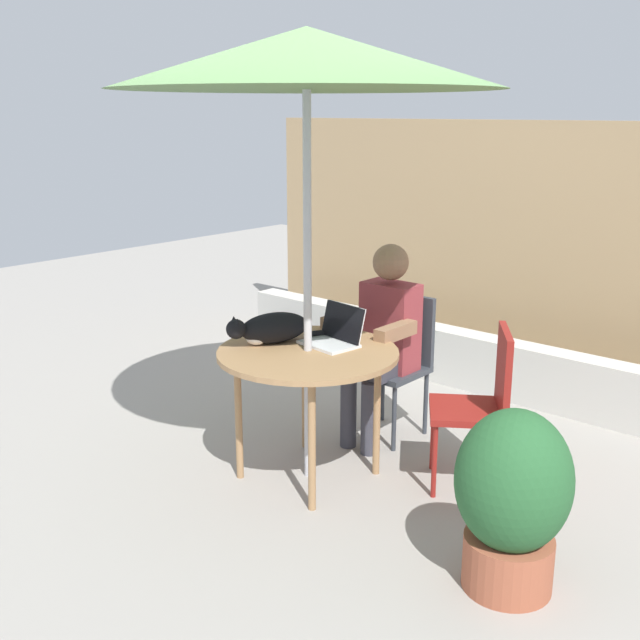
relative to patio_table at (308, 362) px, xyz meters
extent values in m
plane|color=gray|center=(0.00, 0.00, -0.68)|extent=(14.00, 14.00, 0.00)
cube|color=tan|center=(0.00, 2.46, 0.29)|extent=(4.93, 0.08, 1.93)
cube|color=beige|center=(0.00, 1.87, -0.47)|extent=(4.44, 0.20, 0.41)
cylinder|color=#9E754C|center=(0.00, 0.00, 0.05)|extent=(0.99, 0.99, 0.03)
cylinder|color=#9E754C|center=(0.27, 0.27, -0.32)|extent=(0.04, 0.04, 0.72)
cylinder|color=#9E754C|center=(-0.27, 0.27, -0.32)|extent=(0.04, 0.04, 0.72)
cylinder|color=#9E754C|center=(-0.27, -0.27, -0.32)|extent=(0.04, 0.04, 0.72)
cylinder|color=#9E754C|center=(0.27, -0.27, -0.32)|extent=(0.04, 0.04, 0.72)
cylinder|color=#B7B7BC|center=(0.00, 0.00, 0.44)|extent=(0.04, 0.04, 2.24)
cone|color=#4C723F|center=(0.00, 0.00, 1.57)|extent=(1.98, 1.98, 0.30)
sphere|color=#B7B7BC|center=(0.00, 0.00, 1.59)|extent=(0.06, 0.06, 0.06)
cube|color=#33383F|center=(0.00, 0.75, -0.25)|extent=(0.40, 0.40, 0.04)
cube|color=#33383F|center=(0.00, 0.93, -0.01)|extent=(0.40, 0.04, 0.44)
cylinder|color=#33383F|center=(0.17, 0.92, -0.47)|extent=(0.03, 0.03, 0.42)
cylinder|color=#33383F|center=(-0.17, 0.92, -0.47)|extent=(0.03, 0.03, 0.42)
cylinder|color=#33383F|center=(-0.17, 0.58, -0.47)|extent=(0.03, 0.03, 0.42)
cylinder|color=#33383F|center=(0.17, 0.58, -0.47)|extent=(0.03, 0.03, 0.42)
cube|color=maroon|center=(0.72, 0.49, -0.25)|extent=(0.56, 0.56, 0.04)
cube|color=maroon|center=(0.86, 0.59, -0.01)|extent=(0.26, 0.35, 0.44)
cylinder|color=maroon|center=(0.95, 0.45, -0.47)|extent=(0.03, 0.03, 0.42)
cylinder|color=maroon|center=(0.76, 0.73, -0.47)|extent=(0.03, 0.03, 0.42)
cylinder|color=maroon|center=(0.48, 0.54, -0.47)|extent=(0.03, 0.03, 0.42)
cylinder|color=maroon|center=(0.67, 0.26, -0.47)|extent=(0.03, 0.03, 0.42)
cube|color=maroon|center=(0.00, 0.75, 0.04)|extent=(0.34, 0.20, 0.54)
sphere|color=#936B4C|center=(0.00, 0.74, 0.44)|extent=(0.22, 0.22, 0.22)
cube|color=#383842|center=(-0.08, 0.60, -0.18)|extent=(0.12, 0.30, 0.12)
cylinder|color=#383842|center=(-0.08, 0.45, -0.45)|extent=(0.10, 0.10, 0.45)
cube|color=#383842|center=(0.08, 0.60, -0.18)|extent=(0.12, 0.30, 0.12)
cylinder|color=#383842|center=(0.08, 0.45, -0.45)|extent=(0.10, 0.10, 0.45)
cube|color=#936B4C|center=(-0.20, 0.53, 0.09)|extent=(0.08, 0.32, 0.08)
cube|color=#936B4C|center=(0.20, 0.53, 0.09)|extent=(0.08, 0.32, 0.08)
cube|color=silver|center=(0.03, 0.14, 0.07)|extent=(0.33, 0.26, 0.02)
cube|color=black|center=(0.04, 0.24, 0.18)|extent=(0.31, 0.10, 0.20)
cube|color=silver|center=(0.04, 0.25, 0.18)|extent=(0.30, 0.10, 0.20)
ellipsoid|color=black|center=(-0.24, -0.01, 0.15)|extent=(0.33, 0.44, 0.17)
sphere|color=black|center=(-0.33, -0.22, 0.17)|extent=(0.11, 0.11, 0.11)
ellipsoid|color=white|center=(-0.28, -0.11, 0.11)|extent=(0.16, 0.16, 0.09)
cylinder|color=black|center=(-0.11, 0.24, 0.09)|extent=(0.10, 0.18, 0.04)
cone|color=black|center=(-0.36, -0.21, 0.22)|extent=(0.04, 0.04, 0.03)
cone|color=black|center=(-0.30, -0.23, 0.22)|extent=(0.04, 0.04, 0.03)
cylinder|color=#9E5138|center=(1.35, -0.21, -0.56)|extent=(0.39, 0.39, 0.24)
ellipsoid|color=#26592D|center=(1.35, -0.21, -0.17)|extent=(0.50, 0.50, 0.62)
camera|label=1|loc=(2.67, -2.94, 1.33)|focal=43.06mm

